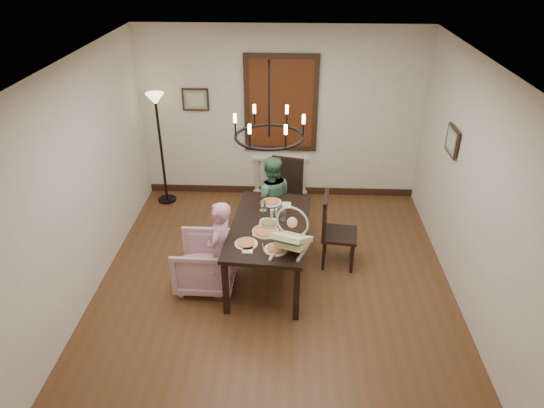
# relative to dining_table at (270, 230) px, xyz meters

# --- Properties ---
(room_shell) EXTENTS (4.51, 5.00, 2.81)m
(room_shell) POSITION_rel_dining_table_xyz_m (0.07, 0.18, 0.70)
(room_shell) COLOR brown
(room_shell) RESTS_ON ground
(dining_table) EXTENTS (1.08, 1.74, 0.78)m
(dining_table) POSITION_rel_dining_table_xyz_m (0.00, 0.00, 0.00)
(dining_table) COLOR black
(dining_table) RESTS_ON room_shell
(chair_far) EXTENTS (0.58, 0.58, 1.09)m
(chair_far) POSITION_rel_dining_table_xyz_m (0.15, 1.18, -0.15)
(chair_far) COLOR black
(chair_far) RESTS_ON room_shell
(chair_right) EXTENTS (0.51, 0.51, 1.04)m
(chair_right) POSITION_rel_dining_table_xyz_m (0.91, 0.32, -0.18)
(chair_right) COLOR black
(chair_right) RESTS_ON room_shell
(armchair) EXTENTS (0.75, 0.73, 0.67)m
(armchair) POSITION_rel_dining_table_xyz_m (-0.81, -0.22, -0.37)
(armchair) COLOR #CA9AA0
(armchair) RESTS_ON room_shell
(elderly_woman) EXTENTS (0.34, 0.43, 1.05)m
(elderly_woman) POSITION_rel_dining_table_xyz_m (-0.58, -0.36, -0.17)
(elderly_woman) COLOR #CC90AC
(elderly_woman) RESTS_ON room_shell
(seated_man) EXTENTS (0.57, 0.47, 1.08)m
(seated_man) POSITION_rel_dining_table_xyz_m (-0.03, 0.90, -0.16)
(seated_man) COLOR #4B7E62
(seated_man) RESTS_ON room_shell
(baby_bouncer) EXTENTS (0.58, 0.67, 0.37)m
(baby_bouncer) POSITION_rel_dining_table_xyz_m (0.28, -0.53, 0.27)
(baby_bouncer) COLOR beige
(baby_bouncer) RESTS_ON dining_table
(salad_bowl) EXTENTS (0.28, 0.28, 0.07)m
(salad_bowl) POSITION_rel_dining_table_xyz_m (-0.01, -0.04, 0.12)
(salad_bowl) COLOR white
(salad_bowl) RESTS_ON dining_table
(pizza_platter) EXTENTS (0.33, 0.33, 0.04)m
(pizza_platter) POSITION_rel_dining_table_xyz_m (-0.04, -0.18, 0.11)
(pizza_platter) COLOR tan
(pizza_platter) RESTS_ON dining_table
(drinking_glass) EXTENTS (0.07, 0.07, 0.14)m
(drinking_glass) POSITION_rel_dining_table_xyz_m (0.17, 0.12, 0.15)
(drinking_glass) COLOR silver
(drinking_glass) RESTS_ON dining_table
(window_blinds) EXTENTS (1.00, 0.03, 1.40)m
(window_blinds) POSITION_rel_dining_table_xyz_m (0.07, 2.27, 0.90)
(window_blinds) COLOR #633213
(window_blinds) RESTS_ON room_shell
(radiator) EXTENTS (0.92, 0.12, 0.62)m
(radiator) POSITION_rel_dining_table_xyz_m (0.07, 2.29, -0.35)
(radiator) COLOR silver
(radiator) RESTS_ON room_shell
(picture_back) EXTENTS (0.42, 0.03, 0.36)m
(picture_back) POSITION_rel_dining_table_xyz_m (-1.28, 2.28, 0.95)
(picture_back) COLOR black
(picture_back) RESTS_ON room_shell
(picture_right) EXTENTS (0.03, 0.42, 0.36)m
(picture_right) POSITION_rel_dining_table_xyz_m (2.28, 0.71, 0.95)
(picture_right) COLOR black
(picture_right) RESTS_ON room_shell
(floor_lamp) EXTENTS (0.30, 0.30, 1.80)m
(floor_lamp) POSITION_rel_dining_table_xyz_m (-1.83, 1.96, 0.20)
(floor_lamp) COLOR black
(floor_lamp) RESTS_ON room_shell
(chandelier) EXTENTS (0.80, 0.80, 0.04)m
(chandelier) POSITION_rel_dining_table_xyz_m (0.00, -0.00, 1.25)
(chandelier) COLOR black
(chandelier) RESTS_ON room_shell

